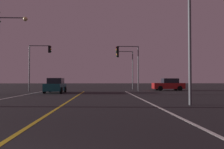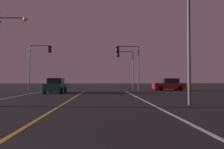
# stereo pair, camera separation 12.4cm
# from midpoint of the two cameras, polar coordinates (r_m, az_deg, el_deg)

# --- Properties ---
(lane_edge_right) EXTENTS (0.16, 32.94, 0.01)m
(lane_edge_right) POSITION_cam_midpoint_polar(r_m,az_deg,el_deg) (13.24, 10.89, -7.72)
(lane_edge_right) COLOR silver
(lane_edge_right) RESTS_ON ground
(lane_center_divider) EXTENTS (0.16, 32.94, 0.01)m
(lane_center_divider) POSITION_cam_midpoint_polar(r_m,az_deg,el_deg) (13.11, -12.77, -7.78)
(lane_center_divider) COLOR gold
(lane_center_divider) RESTS_ON ground
(car_oncoming) EXTENTS (2.02, 4.30, 1.70)m
(car_oncoming) POSITION_cam_midpoint_polar(r_m,az_deg,el_deg) (26.74, -13.87, -2.75)
(car_oncoming) COLOR black
(car_oncoming) RESTS_ON ground
(car_crossing_side) EXTENTS (4.30, 2.02, 1.70)m
(car_crossing_side) POSITION_cam_midpoint_polar(r_m,az_deg,el_deg) (32.78, 14.22, -2.49)
(car_crossing_side) COLOR black
(car_crossing_side) RESTS_ON ground
(traffic_light_near_right) EXTENTS (3.06, 0.36, 5.97)m
(traffic_light_near_right) POSITION_cam_midpoint_polar(r_m,az_deg,el_deg) (30.12, 4.21, 4.18)
(traffic_light_near_right) COLOR #4C4C51
(traffic_light_near_right) RESTS_ON ground
(traffic_light_near_left) EXTENTS (2.91, 0.36, 5.99)m
(traffic_light_near_left) POSITION_cam_midpoint_polar(r_m,az_deg,el_deg) (31.03, -17.60, 4.08)
(traffic_light_near_left) COLOR #4C4C51
(traffic_light_near_left) RESTS_ON ground
(traffic_light_far_right) EXTENTS (2.64, 0.36, 6.00)m
(traffic_light_far_right) POSITION_cam_midpoint_polar(r_m,az_deg,el_deg) (35.58, 3.55, 3.31)
(traffic_light_far_right) COLOR #4C4C51
(traffic_light_far_right) RESTS_ON ground
(street_lamp_right_near) EXTENTS (2.26, 0.44, 7.15)m
(street_lamp_right_near) POSITION_cam_midpoint_polar(r_m,az_deg,el_deg) (14.26, 16.88, 11.42)
(street_lamp_right_near) COLOR #4C4C51
(street_lamp_right_near) RESTS_ON ground
(street_lamp_left_mid) EXTENTS (2.79, 0.44, 7.56)m
(street_lamp_left_mid) POSITION_cam_midpoint_polar(r_m,az_deg,el_deg) (23.94, -24.98, 6.92)
(street_lamp_left_mid) COLOR #4C4C51
(street_lamp_left_mid) RESTS_ON ground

